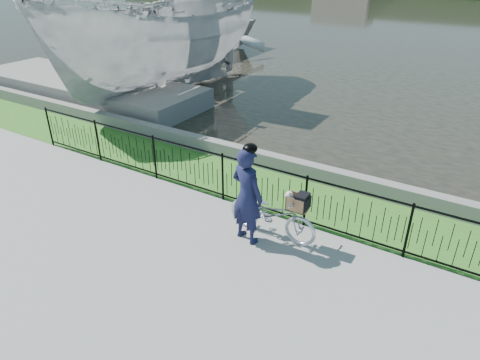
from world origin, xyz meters
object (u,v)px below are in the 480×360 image
Objects in this scene: cyclist at (247,195)px; boat_far at (154,34)px; dock at (87,88)px; boat_near at (163,41)px; bicycle_rig at (272,213)px.

cyclist is 0.15× the size of boat_far.
dock is 4.95× the size of cyclist.
cyclist is 17.19m from boat_far.
dock is at bearing -151.35° from boat_near.
boat_far is (-5.20, 5.19, -0.88)m from boat_near.
boat_far reaches higher than dock.
boat_near is (-7.83, 6.07, 1.65)m from bicycle_rig.
bicycle_rig is (10.60, -4.55, 0.15)m from dock.
bicycle_rig is 0.14× the size of boat_far.
bicycle_rig is 0.71m from cyclist.
cyclist is at bearing -42.57° from boat_far.
dock is 3.64m from boat_near.
dock is 11.54m from bicycle_rig.
boat_far is at bearing 137.43° from cyclist.
cyclist reaches higher than dock.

